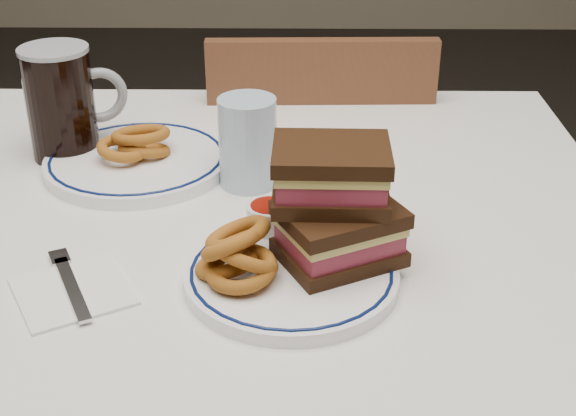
{
  "coord_description": "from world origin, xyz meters",
  "views": [
    {
      "loc": [
        0.2,
        -0.95,
        1.25
      ],
      "look_at": [
        0.19,
        -0.16,
        0.83
      ],
      "focal_mm": 50.0,
      "sensor_mm": 36.0,
      "label": 1
    }
  ],
  "objects_px": {
    "main_plate": "(291,275)",
    "far_plate": "(137,161)",
    "chair_far": "(316,213)",
    "beer_mug": "(63,102)",
    "reuben_sandwich": "(335,204)"
  },
  "relations": [
    {
      "from": "main_plate",
      "to": "far_plate",
      "type": "bearing_deg",
      "value": 127.4
    },
    {
      "from": "main_plate",
      "to": "beer_mug",
      "type": "height_order",
      "value": "beer_mug"
    },
    {
      "from": "main_plate",
      "to": "far_plate",
      "type": "relative_size",
      "value": 0.91
    },
    {
      "from": "chair_far",
      "to": "reuben_sandwich",
      "type": "bearing_deg",
      "value": -89.57
    },
    {
      "from": "main_plate",
      "to": "far_plate",
      "type": "xyz_separation_m",
      "value": [
        -0.23,
        0.3,
        0.0
      ]
    },
    {
      "from": "main_plate",
      "to": "beer_mug",
      "type": "distance_m",
      "value": 0.49
    },
    {
      "from": "beer_mug",
      "to": "main_plate",
      "type": "bearing_deg",
      "value": -45.31
    },
    {
      "from": "reuben_sandwich",
      "to": "beer_mug",
      "type": "height_order",
      "value": "beer_mug"
    },
    {
      "from": "beer_mug",
      "to": "reuben_sandwich",
      "type": "bearing_deg",
      "value": -38.59
    },
    {
      "from": "chair_far",
      "to": "main_plate",
      "type": "height_order",
      "value": "chair_far"
    },
    {
      "from": "chair_far",
      "to": "far_plate",
      "type": "bearing_deg",
      "value": -125.43
    },
    {
      "from": "reuben_sandwich",
      "to": "far_plate",
      "type": "distance_m",
      "value": 0.39
    },
    {
      "from": "chair_far",
      "to": "reuben_sandwich",
      "type": "relative_size",
      "value": 5.35
    },
    {
      "from": "reuben_sandwich",
      "to": "beer_mug",
      "type": "bearing_deg",
      "value": 141.41
    },
    {
      "from": "chair_far",
      "to": "beer_mug",
      "type": "relative_size",
      "value": 5.18
    }
  ]
}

